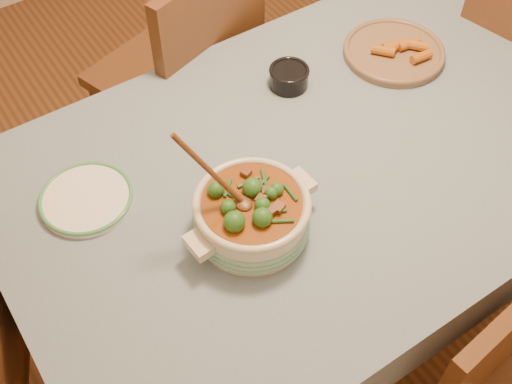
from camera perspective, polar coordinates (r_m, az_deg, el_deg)
floor at (r=2.31m, az=4.23°, el=-9.30°), size 4.50×4.50×0.00m
dining_table at (r=1.76m, az=5.48°, el=1.36°), size 1.68×1.08×0.76m
stew_casserole at (r=1.48m, az=-0.38°, el=-1.81°), size 0.34×0.28×0.32m
white_plate at (r=1.63m, az=-14.86°, el=-0.56°), size 0.30×0.30×0.02m
condiment_bowl at (r=1.85m, az=2.95°, el=10.26°), size 0.12×0.12×0.06m
fried_plate at (r=2.00m, az=12.18°, el=12.20°), size 0.36×0.36×0.05m
chair_far at (r=2.23m, az=-5.94°, el=10.75°), size 0.58×0.58×0.99m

